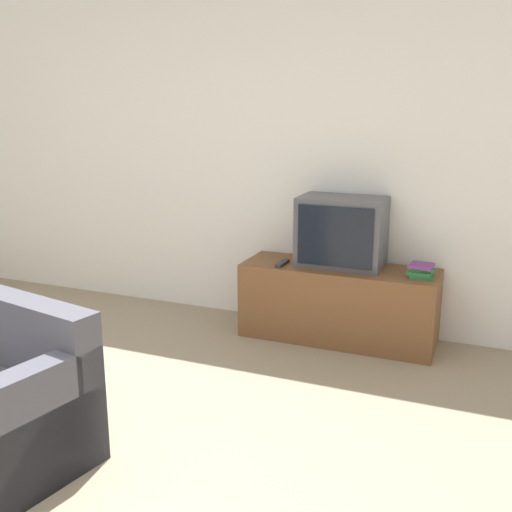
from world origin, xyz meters
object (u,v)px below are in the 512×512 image
(book_stack, at_px, (421,271))
(television, at_px, (341,232))
(tv_stand, at_px, (338,303))
(remote_on_stand, at_px, (282,263))

(book_stack, bearing_deg, television, 172.73)
(tv_stand, height_order, book_stack, book_stack)
(television, bearing_deg, remote_on_stand, -159.12)
(television, height_order, book_stack, television)
(television, distance_m, book_stack, 0.62)
(tv_stand, bearing_deg, television, 99.78)
(book_stack, bearing_deg, tv_stand, 177.33)
(television, xyz_separation_m, remote_on_stand, (-0.40, -0.15, -0.24))
(book_stack, height_order, remote_on_stand, book_stack)
(remote_on_stand, bearing_deg, book_stack, 4.49)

